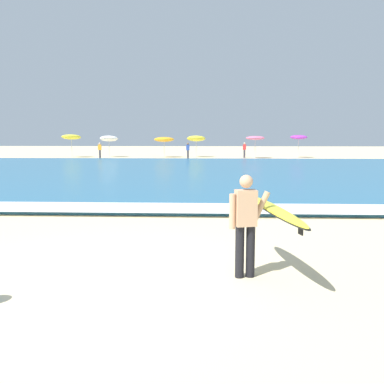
% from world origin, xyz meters
% --- Properties ---
extents(ground_plane, '(160.00, 160.00, 0.00)m').
position_xyz_m(ground_plane, '(0.00, 0.00, 0.00)').
color(ground_plane, beige).
extents(sea, '(120.00, 28.00, 0.14)m').
position_xyz_m(sea, '(0.00, 19.23, 0.07)').
color(sea, teal).
rests_on(sea, ground).
extents(surf_foam, '(120.00, 1.79, 0.01)m').
position_xyz_m(surf_foam, '(0.00, 5.83, 0.15)').
color(surf_foam, white).
rests_on(surf_foam, sea).
extents(surfer_with_board, '(1.22, 2.61, 1.73)m').
position_xyz_m(surfer_with_board, '(2.62, -0.03, 1.03)').
color(surfer_with_board, black).
rests_on(surfer_with_board, ground).
extents(beach_umbrella_0, '(1.99, 2.02, 2.47)m').
position_xyz_m(beach_umbrella_0, '(-12.80, 36.96, 2.12)').
color(beach_umbrella_0, beige).
rests_on(beach_umbrella_0, ground).
extents(beach_umbrella_1, '(1.89, 1.94, 2.35)m').
position_xyz_m(beach_umbrella_1, '(-8.99, 37.60, 1.96)').
color(beach_umbrella_1, beige).
rests_on(beach_umbrella_1, ground).
extents(beach_umbrella_2, '(2.09, 2.09, 2.13)m').
position_xyz_m(beach_umbrella_2, '(-3.12, 37.41, 1.87)').
color(beach_umbrella_2, beige).
rests_on(beach_umbrella_2, ground).
extents(beach_umbrella_3, '(1.93, 1.97, 2.34)m').
position_xyz_m(beach_umbrella_3, '(0.22, 37.91, 1.97)').
color(beach_umbrella_3, beige).
rests_on(beach_umbrella_3, ground).
extents(beach_umbrella_4, '(1.88, 1.89, 2.24)m').
position_xyz_m(beach_umbrella_4, '(6.23, 36.12, 2.04)').
color(beach_umbrella_4, beige).
rests_on(beach_umbrella_4, ground).
extents(beach_umbrella_5, '(1.75, 1.77, 2.37)m').
position_xyz_m(beach_umbrella_5, '(10.80, 37.37, 2.11)').
color(beach_umbrella_5, beige).
rests_on(beach_umbrella_5, ground).
extents(beachgoer_near_row_left, '(0.32, 0.20, 1.58)m').
position_xyz_m(beachgoer_near_row_left, '(-9.46, 35.54, 0.84)').
color(beachgoer_near_row_left, '#383842').
rests_on(beachgoer_near_row_left, ground).
extents(beachgoer_near_row_mid, '(0.32, 0.20, 1.58)m').
position_xyz_m(beachgoer_near_row_mid, '(-0.50, 34.97, 0.84)').
color(beachgoer_near_row_mid, '#383842').
rests_on(beachgoer_near_row_mid, ground).
extents(beachgoer_near_row_right, '(0.32, 0.20, 1.58)m').
position_xyz_m(beachgoer_near_row_right, '(5.21, 36.74, 0.84)').
color(beachgoer_near_row_right, '#383842').
rests_on(beachgoer_near_row_right, ground).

